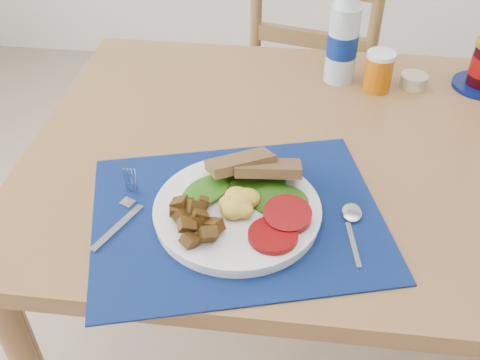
% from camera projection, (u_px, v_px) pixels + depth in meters
% --- Properties ---
extents(table, '(1.40, 0.90, 0.75)m').
position_uv_depth(table, '(358.00, 181.00, 1.22)').
color(table, brown).
rests_on(table, ground).
extents(chair_far, '(0.50, 0.48, 1.12)m').
position_uv_depth(chair_far, '(317.00, 64.00, 1.84)').
color(chair_far, brown).
rests_on(chair_far, ground).
extents(placemat, '(0.61, 0.53, 0.00)m').
position_uv_depth(placemat, '(237.00, 216.00, 1.01)').
color(placemat, black).
rests_on(placemat, table).
extents(breakfast_plate, '(0.30, 0.30, 0.07)m').
position_uv_depth(breakfast_plate, '(234.00, 208.00, 1.00)').
color(breakfast_plate, silver).
rests_on(breakfast_plate, placemat).
extents(fork, '(0.07, 0.19, 0.00)m').
position_uv_depth(fork, '(124.00, 211.00, 1.02)').
color(fork, '#B2B5BA').
rests_on(fork, placemat).
extents(spoon, '(0.04, 0.16, 0.00)m').
position_uv_depth(spoon, '(352.00, 224.00, 0.99)').
color(spoon, '#B2B5BA').
rests_on(spoon, placemat).
extents(water_bottle, '(0.07, 0.07, 0.25)m').
position_uv_depth(water_bottle, '(343.00, 38.00, 1.33)').
color(water_bottle, '#ADBFCC').
rests_on(water_bottle, table).
extents(juice_glass, '(0.07, 0.07, 0.09)m').
position_uv_depth(juice_glass, '(379.00, 72.00, 1.33)').
color(juice_glass, '#AD5204').
rests_on(juice_glass, table).
extents(ramekin, '(0.07, 0.07, 0.03)m').
position_uv_depth(ramekin, '(414.00, 81.00, 1.36)').
color(ramekin, tan).
rests_on(ramekin, table).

